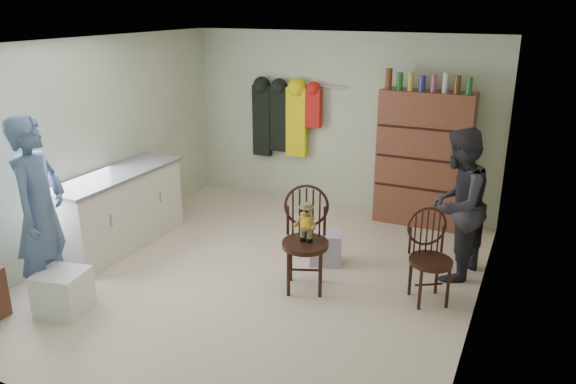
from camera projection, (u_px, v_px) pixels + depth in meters
The scene contains 11 objects.
ground_plane at pixel (260, 275), 6.21m from camera, with size 5.00×5.00×0.00m, color beige.
room_walls at pixel (280, 126), 6.16m from camera, with size 5.00×5.00×5.00m.
counter at pixel (118, 210), 6.84m from camera, with size 0.64×1.86×0.94m.
plastic_tub at pixel (63, 292), 5.44m from camera, with size 0.44×0.42×0.42m, color white.
chair_front at pixel (306, 232), 5.78m from camera, with size 0.63×0.63×1.09m.
chair_far at pixel (429, 253), 5.57m from camera, with size 0.58×0.58×0.95m.
striped_bag at pixel (326, 248), 6.45m from camera, with size 0.35×0.27×0.37m, color pink.
person_left at pixel (40, 212), 5.41m from camera, with size 0.69×0.46×1.90m, color #4B638A.
person_right at pixel (457, 205), 5.96m from camera, with size 0.81×0.63×1.66m, color #2D2B33.
dresser at pixel (423, 158), 7.40m from camera, with size 1.20×0.39×2.07m.
coat_rack at pixel (284, 119), 8.19m from camera, with size 1.42×0.12×1.09m.
Camera 1 is at (2.62, -4.94, 2.87)m, focal length 35.00 mm.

